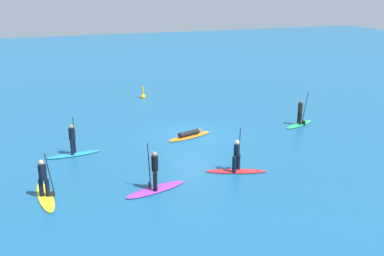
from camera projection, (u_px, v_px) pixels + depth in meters
ground_plane at (192, 136)px, 27.03m from camera, size 120.00×120.00×0.00m
surfer_on_orange_board at (190, 135)px, 26.76m from camera, size 3.15×1.61×0.41m
surfer_on_purple_board at (155, 182)px, 19.71m from camera, size 3.12×1.51×2.22m
surfer_on_yellow_board at (44, 187)px, 19.02m from camera, size 0.96×3.22×2.12m
surfer_on_green_board at (300, 119)px, 28.95m from camera, size 2.72×1.60×2.30m
surfer_on_red_board at (236, 164)px, 21.67m from camera, size 3.05×1.61×2.33m
surfer_on_blue_board at (73, 147)px, 23.78m from camera, size 2.94×0.81×2.13m
marker_buoy at (143, 96)px, 35.95m from camera, size 0.44×0.44×1.10m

